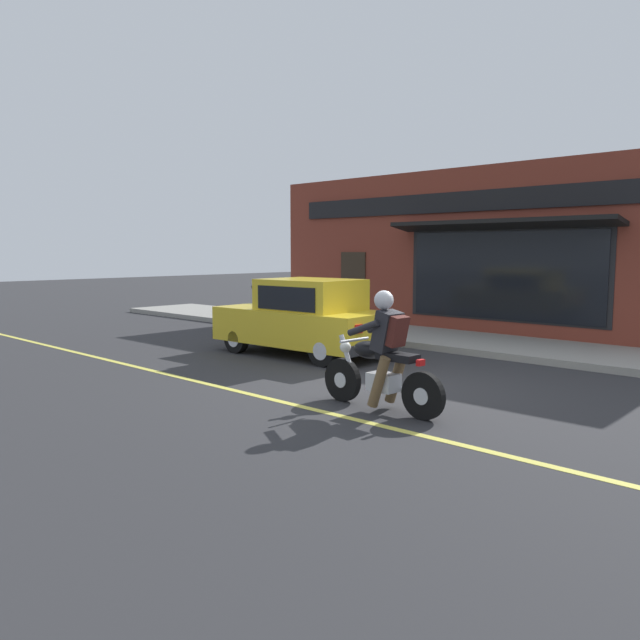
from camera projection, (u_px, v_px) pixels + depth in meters
The scene contains 7 objects.
ground_plane at pixel (393, 388), 9.74m from camera, with size 80.00×80.00×0.00m, color #2B2B2D.
sidewalk_curb at pixel (412, 336), 15.26m from camera, with size 2.60×22.00×0.14m, color gray.
lane_stripe at pixel (185, 378), 10.47m from camera, with size 0.12×19.80×0.01m, color #D1C64C.
storefront_building at pixel (457, 252), 15.94m from camera, with size 1.25×11.62×4.20m.
motorcycle_with_rider at pixel (382, 361), 8.33m from camera, with size 0.56×2.02×1.62m.
car_hatchback at pixel (304, 318), 12.74m from camera, with size 1.79×3.84×1.57m.
traffic_cone at pixel (349, 320), 15.43m from camera, with size 0.36×0.36×0.60m.
Camera 1 is at (-7.75, -5.71, 2.14)m, focal length 35.00 mm.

